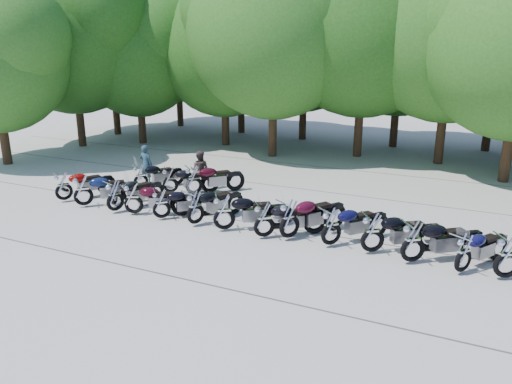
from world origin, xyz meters
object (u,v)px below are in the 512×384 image
at_px(motorcycle_7, 264,219).
at_px(motorcycle_14, 141,176).
at_px(motorcycle_6, 224,211).
at_px(motorcycle_11, 414,240).
at_px(motorcycle_16, 194,179).
at_px(rider_1, 200,170).
at_px(motorcycle_3, 133,197).
at_px(rider_0, 146,164).
at_px(motorcycle_12, 464,252).
at_px(motorcycle_1, 83,189).
at_px(motorcycle_15, 170,179).
at_px(motorcycle_8, 290,218).
at_px(motorcycle_0, 63,185).
at_px(motorcycle_4, 161,203).
at_px(motorcycle_2, 115,195).
at_px(motorcycle_13, 508,255).
at_px(motorcycle_9, 332,225).
at_px(motorcycle_10, 373,231).
at_px(motorcycle_5, 195,206).

distance_m(motorcycle_7, motorcycle_14, 7.20).
xyz_separation_m(motorcycle_6, motorcycle_11, (5.82, 0.01, 0.01)).
bearing_deg(motorcycle_16, rider_1, -32.62).
bearing_deg(motorcycle_3, rider_0, 7.04).
xyz_separation_m(motorcycle_12, rider_0, (-12.84, 3.69, 0.21)).
height_order(motorcycle_7, motorcycle_16, motorcycle_16).
bearing_deg(motorcycle_1, motorcycle_15, -79.58).
distance_m(motorcycle_1, motorcycle_14, 2.70).
height_order(motorcycle_8, rider_1, rider_1).
relative_size(motorcycle_0, motorcycle_4, 1.07).
height_order(motorcycle_2, motorcycle_15, motorcycle_2).
distance_m(motorcycle_13, motorcycle_14, 13.66).
xyz_separation_m(motorcycle_1, motorcycle_16, (2.90, 2.96, -0.00)).
bearing_deg(rider_1, motorcycle_12, 142.89).
xyz_separation_m(motorcycle_7, rider_1, (-4.58, 3.79, 0.16)).
relative_size(motorcycle_2, motorcycle_4, 1.09).
relative_size(motorcycle_8, motorcycle_9, 1.07).
distance_m(motorcycle_9, motorcycle_12, 3.65).
bearing_deg(motorcycle_9, motorcycle_8, 38.68).
distance_m(motorcycle_2, motorcycle_9, 7.86).
xyz_separation_m(motorcycle_4, motorcycle_10, (7.13, 0.15, 0.08)).
relative_size(motorcycle_3, motorcycle_14, 1.07).
bearing_deg(motorcycle_3, motorcycle_6, -114.31).
height_order(motorcycle_5, motorcycle_13, motorcycle_13).
distance_m(motorcycle_9, motorcycle_14, 9.07).
bearing_deg(motorcycle_15, motorcycle_13, -133.83).
distance_m(motorcycle_2, motorcycle_5, 3.29).
distance_m(motorcycle_8, rider_1, 6.39).
height_order(motorcycle_2, motorcycle_9, motorcycle_9).
relative_size(motorcycle_7, motorcycle_13, 0.95).
height_order(motorcycle_7, motorcycle_8, motorcycle_8).
relative_size(motorcycle_3, rider_1, 1.42).
relative_size(motorcycle_12, motorcycle_13, 0.90).
distance_m(motorcycle_11, motorcycle_13, 2.30).
height_order(motorcycle_2, motorcycle_5, motorcycle_5).
relative_size(motorcycle_3, motorcycle_8, 0.91).
relative_size(motorcycle_2, rider_0, 1.39).
height_order(motorcycle_13, rider_1, rider_1).
distance_m(motorcycle_10, rider_1, 8.62).
distance_m(motorcycle_1, motorcycle_12, 12.95).
bearing_deg(motorcycle_13, rider_0, 45.69).
bearing_deg(motorcycle_10, motorcycle_6, 58.94).
height_order(motorcycle_1, rider_1, rider_1).
bearing_deg(motorcycle_5, motorcycle_8, -155.95).
xyz_separation_m(motorcycle_0, motorcycle_11, (12.82, -0.17, 0.05)).
xyz_separation_m(motorcycle_5, rider_0, (-4.63, 3.55, 0.17)).
relative_size(rider_0, rider_1, 1.02).
bearing_deg(motorcycle_15, motorcycle_9, -139.90).
bearing_deg(motorcycle_12, motorcycle_0, 30.42).
bearing_deg(motorcycle_9, motorcycle_15, 19.71).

